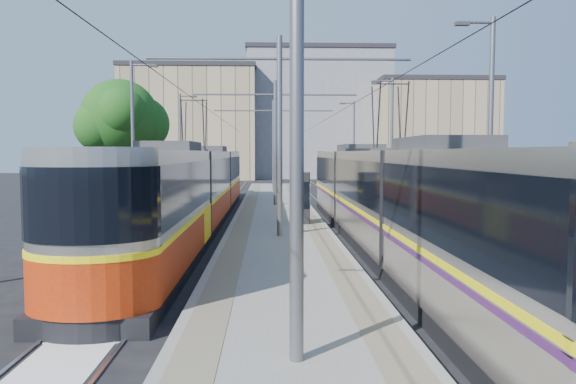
{
  "coord_description": "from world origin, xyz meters",
  "views": [
    {
      "loc": [
        -0.39,
        -11.76,
        3.24
      ],
      "look_at": [
        0.42,
        11.64,
        1.6
      ],
      "focal_mm": 35.0,
      "sensor_mm": 36.0,
      "label": 1
    }
  ],
  "objects": [
    {
      "name": "tree",
      "position": [
        -9.46,
        24.46,
        5.32
      ],
      "size": [
        5.42,
        5.01,
        7.87
      ],
      "color": "#382314",
      "rests_on": "ground"
    },
    {
      "name": "building_left",
      "position": [
        -10.0,
        60.0,
        6.92
      ],
      "size": [
        16.32,
        12.24,
        13.81
      ],
      "color": "tan",
      "rests_on": "ground"
    },
    {
      "name": "catenary",
      "position": [
        0.0,
        14.15,
        4.52
      ],
      "size": [
        9.2,
        70.0,
        7.0
      ],
      "color": "slate",
      "rests_on": "platform"
    },
    {
      "name": "rails",
      "position": [
        0.0,
        17.0,
        0.02
      ],
      "size": [
        8.71,
        70.0,
        0.03
      ],
      "color": "gray",
      "rests_on": "ground"
    },
    {
      "name": "building_right",
      "position": [
        20.0,
        58.0,
        6.12
      ],
      "size": [
        14.28,
        10.2,
        12.22
      ],
      "color": "tan",
      "rests_on": "ground"
    },
    {
      "name": "tram_right",
      "position": [
        3.6,
        6.74,
        1.86
      ],
      "size": [
        2.43,
        29.15,
        5.5
      ],
      "color": "black",
      "rests_on": "ground"
    },
    {
      "name": "ground",
      "position": [
        0.0,
        0.0,
        0.0
      ],
      "size": [
        160.0,
        160.0,
        0.0
      ],
      "primitive_type": "plane",
      "color": "black",
      "rests_on": "ground"
    },
    {
      "name": "street_lamps",
      "position": [
        -0.0,
        21.0,
        4.18
      ],
      "size": [
        15.18,
        38.22,
        8.0
      ],
      "color": "slate",
      "rests_on": "ground"
    },
    {
      "name": "tram_left",
      "position": [
        -3.6,
        12.76,
        1.71
      ],
      "size": [
        2.43,
        30.38,
        5.5
      ],
      "color": "black",
      "rests_on": "ground"
    },
    {
      "name": "building_centre",
      "position": [
        6.0,
        64.0,
        8.27
      ],
      "size": [
        18.36,
        14.28,
        16.53
      ],
      "color": "gray",
      "rests_on": "ground"
    },
    {
      "name": "shelter",
      "position": [
        1.05,
        11.53,
        1.41
      ],
      "size": [
        0.69,
        1.02,
        2.12
      ],
      "rotation": [
        0.0,
        0.0,
        -0.11
      ],
      "color": "black",
      "rests_on": "platform"
    },
    {
      "name": "tactile_strip_left",
      "position": [
        -1.45,
        17.0,
        0.3
      ],
      "size": [
        0.7,
        50.0,
        0.01
      ],
      "primitive_type": "cube",
      "color": "gray",
      "rests_on": "platform"
    },
    {
      "name": "platform",
      "position": [
        0.0,
        17.0,
        0.15
      ],
      "size": [
        4.0,
        50.0,
        0.3
      ],
      "primitive_type": "cube",
      "color": "gray",
      "rests_on": "ground"
    },
    {
      "name": "tactile_strip_right",
      "position": [
        1.45,
        17.0,
        0.3
      ],
      "size": [
        0.7,
        50.0,
        0.01
      ],
      "primitive_type": "cube",
      "color": "gray",
      "rests_on": "platform"
    },
    {
      "name": "track_arrow",
      "position": [
        -3.6,
        -3.0,
        0.01
      ],
      "size": [
        1.2,
        5.0,
        0.01
      ],
      "primitive_type": "cube",
      "color": "silver",
      "rests_on": "ground"
    }
  ]
}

